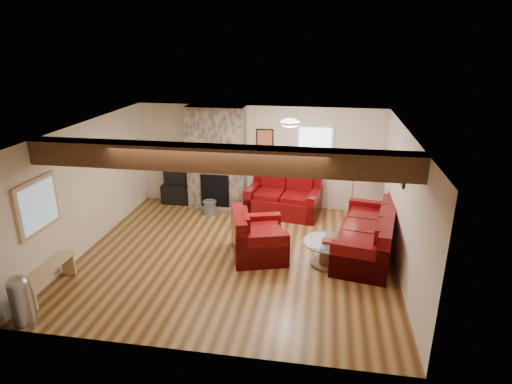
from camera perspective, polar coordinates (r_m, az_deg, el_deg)
room at (r=7.94m, az=-2.74°, el=-0.50°), size 8.00×8.00×8.00m
oak_beam at (r=6.46m, az=-5.21°, el=4.49°), size 6.00×0.36×0.38m
chimney_breast at (r=10.48m, az=-5.27°, el=4.37°), size 1.40×0.67×2.50m
back_window at (r=10.29m, az=7.83°, el=5.87°), size 0.90×0.08×1.10m
hatch_window at (r=7.79m, az=-27.10°, el=-1.63°), size 0.08×1.00×0.90m
ceiling_dome at (r=8.35m, az=4.55°, el=8.97°), size 0.40×0.40×0.18m
artwork_back at (r=10.35m, az=1.17°, el=6.99°), size 0.42×0.06×0.52m
artwork_right at (r=8.02m, az=18.84°, el=2.41°), size 0.06×0.55×0.42m
sofa_three at (r=8.64m, az=14.51°, el=-5.05°), size 1.43×2.54×0.92m
loveseat at (r=10.19m, az=3.66°, el=-0.61°), size 1.82×1.23×0.90m
armchair_red at (r=8.26m, az=0.41°, el=-5.63°), size 1.27×1.37×0.91m
coffee_table at (r=8.15m, az=9.68°, el=-8.02°), size 0.97×0.97×0.51m
tv_cabinet at (r=11.09m, az=-9.87°, el=-0.25°), size 0.99×0.39×0.49m
television at (r=10.93m, az=-10.02°, el=2.15°), size 0.84×0.11×0.48m
floor_lamp at (r=9.71m, az=12.97°, el=2.87°), size 0.38×0.38×1.46m
pine_bench at (r=8.06m, az=-25.81°, el=-10.40°), size 0.28×1.18×0.44m
pedal_bin at (r=7.33m, az=-28.83°, el=-12.42°), size 0.40×0.40×0.80m
coal_bucket at (r=10.35m, az=-6.18°, el=-2.03°), size 0.35×0.35×0.33m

